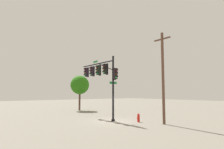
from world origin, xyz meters
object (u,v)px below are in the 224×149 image
object	(u,v)px
utility_pole	(163,76)
tree_near	(80,85)
fire_hydrant	(138,118)
signal_pole_assembly	(101,74)

from	to	relation	value
utility_pole	tree_near	size ratio (longest dim) A/B	1.50
fire_hydrant	tree_near	size ratio (longest dim) A/B	0.15
tree_near	signal_pole_assembly	bearing A→B (deg)	162.75
tree_near	utility_pole	bearing A→B (deg)	176.91
fire_hydrant	tree_near	bearing A→B (deg)	-6.93
utility_pole	tree_near	distance (m)	17.17
signal_pole_assembly	tree_near	xyz separation A→B (m)	(10.69, -3.32, -0.80)
signal_pole_assembly	utility_pole	xyz separation A→B (m)	(-6.45, -2.40, -0.50)
utility_pole	fire_hydrant	bearing A→B (deg)	20.54
signal_pole_assembly	utility_pole	world-z (taller)	utility_pole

